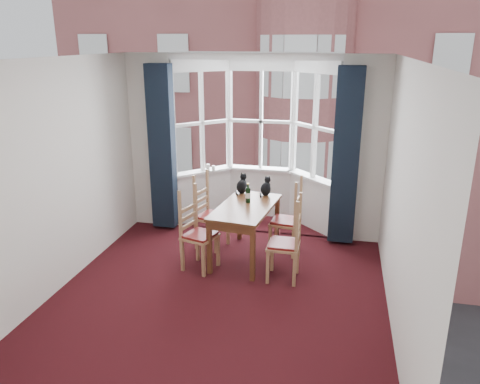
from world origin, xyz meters
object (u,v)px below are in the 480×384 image
(cat_right, at_px, (266,188))
(wine_bottle, at_px, (248,194))
(candle_short, at_px, (213,168))
(chair_left_near, at_px, (194,235))
(candle_tall, at_px, (208,168))
(chair_right_near, at_px, (291,246))
(dining_table, at_px, (246,213))
(chair_left_far, at_px, (207,216))
(cat_left, at_px, (242,185))
(chair_right_far, at_px, (291,223))

(cat_right, xyz_separation_m, wine_bottle, (-0.19, -0.38, 0.01))
(cat_right, distance_m, candle_short, 1.35)
(chair_left_near, distance_m, candle_tall, 1.86)
(chair_right_near, bearing_deg, chair_left_near, 176.85)
(dining_table, height_order, chair_left_far, chair_left_far)
(chair_left_near, xyz_separation_m, wine_bottle, (0.62, 0.58, 0.44))
(cat_left, relative_size, cat_right, 1.06)
(cat_right, height_order, candle_short, cat_right)
(candle_tall, height_order, candle_short, candle_tall)
(candle_short, bearing_deg, cat_right, -39.46)
(dining_table, distance_m, wine_bottle, 0.28)
(chair_left_far, height_order, chair_right_near, same)
(chair_right_near, relative_size, candle_short, 10.37)
(dining_table, bearing_deg, candle_short, 121.27)
(chair_left_far, height_order, cat_left, cat_left)
(chair_right_far, bearing_deg, wine_bottle, -166.32)
(cat_right, bearing_deg, wine_bottle, -117.18)
(cat_right, bearing_deg, dining_table, -110.23)
(cat_left, height_order, candle_short, cat_left)
(wine_bottle, bearing_deg, chair_right_near, -43.30)
(chair_right_near, relative_size, chair_right_far, 1.00)
(cat_left, bearing_deg, wine_bottle, -66.89)
(chair_right_near, xyz_separation_m, candle_tall, (-1.62, 1.85, 0.46))
(dining_table, xyz_separation_m, cat_left, (-0.17, 0.56, 0.23))
(cat_right, bearing_deg, chair_right_near, -64.29)
(cat_left, bearing_deg, cat_right, -3.79)
(chair_left_far, xyz_separation_m, chair_right_far, (1.27, 0.00, 0.00))
(chair_right_near, xyz_separation_m, cat_left, (-0.86, 1.05, 0.43))
(chair_left_near, distance_m, cat_left, 1.16)
(chair_left_far, distance_m, candle_short, 1.19)
(wine_bottle, bearing_deg, candle_tall, 127.76)
(chair_right_far, height_order, cat_right, cat_right)
(chair_right_far, xyz_separation_m, cat_right, (-0.42, 0.23, 0.43))
(chair_left_near, bearing_deg, cat_right, 49.48)
(wine_bottle, bearing_deg, cat_left, 113.11)
(wine_bottle, distance_m, candle_short, 1.50)
(chair_left_far, bearing_deg, chair_left_near, -87.25)
(chair_right_near, bearing_deg, candle_tall, 131.19)
(chair_right_near, distance_m, candle_tall, 2.51)
(cat_left, xyz_separation_m, cat_right, (0.37, -0.02, -0.01))
(dining_table, bearing_deg, wine_bottle, 89.32)
(chair_left_near, bearing_deg, candle_tall, 99.89)
(chair_right_near, bearing_deg, wine_bottle, 136.70)
(dining_table, distance_m, chair_left_near, 0.78)
(cat_left, bearing_deg, chair_right_far, -18.04)
(chair_left_near, relative_size, cat_left, 2.99)
(chair_left_far, bearing_deg, cat_left, 28.13)
(dining_table, bearing_deg, candle_tall, 124.43)
(chair_right_near, height_order, cat_right, cat_right)
(chair_right_near, distance_m, wine_bottle, 1.04)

